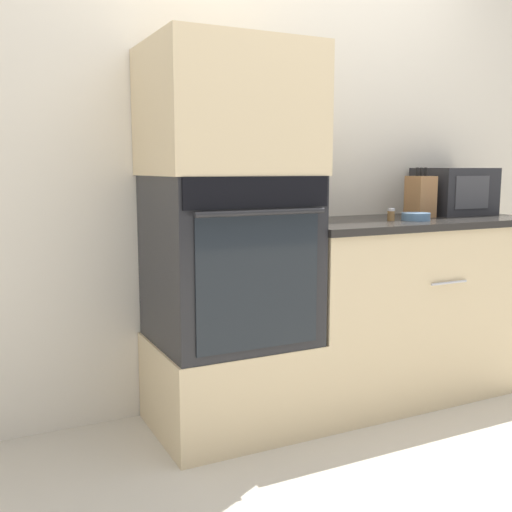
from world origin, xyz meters
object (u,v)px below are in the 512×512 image
microwave (454,191)px  condiment_jar_near (391,215)px  knife_block (420,196)px  condiment_jar_mid (319,213)px  wall_oven (229,259)px  bowl (416,217)px

microwave → condiment_jar_near: bearing=-162.6°
knife_block → condiment_jar_mid: (-0.68, -0.07, -0.06)m
wall_oven → microwave: (1.45, 0.12, 0.28)m
bowl → condiment_jar_mid: size_ratio=1.39×
knife_block → condiment_jar_near: (-0.29, -0.12, -0.08)m
wall_oven → condiment_jar_mid: bearing=-2.0°
bowl → condiment_jar_near: condiment_jar_near is taller
knife_block → condiment_jar_near: 0.33m
bowl → knife_block: bearing=43.5°
condiment_jar_mid → wall_oven: bearing=178.0°
bowl → condiment_jar_mid: 0.53m
condiment_jar_near → condiment_jar_mid: bearing=172.3°
wall_oven → knife_block: knife_block is taller
knife_block → condiment_jar_mid: 0.69m
condiment_jar_near → wall_oven: bearing=175.4°
wall_oven → condiment_jar_mid: wall_oven is taller
wall_oven → condiment_jar_near: bearing=-4.6°
microwave → knife_block: bearing=-167.8°
microwave → condiment_jar_mid: size_ratio=3.83×
wall_oven → condiment_jar_near: wall_oven is taller
wall_oven → bowl: size_ratio=5.26×
microwave → condiment_jar_near: size_ratio=6.14×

